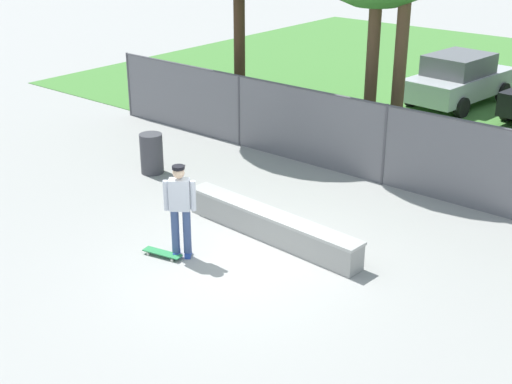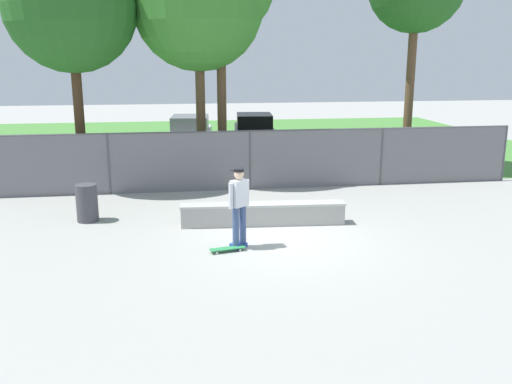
% 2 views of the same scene
% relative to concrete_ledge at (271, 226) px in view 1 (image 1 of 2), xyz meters
% --- Properties ---
extents(ground_plane, '(80.00, 80.00, 0.00)m').
position_rel_concrete_ledge_xyz_m(ground_plane, '(0.20, -1.22, -0.29)').
color(ground_plane, '#9E9E99').
extents(concrete_ledge, '(4.27, 0.75, 0.58)m').
position_rel_concrete_ledge_xyz_m(concrete_ledge, '(0.00, 0.00, 0.00)').
color(concrete_ledge, '#999993').
rests_on(concrete_ledge, ground).
extents(skateboarder, '(0.50, 0.43, 1.84)m').
position_rel_concrete_ledge_xyz_m(skateboarder, '(-0.81, -1.66, 0.74)').
color(skateboarder, '#2647A5').
rests_on(skateboarder, ground).
extents(skateboard, '(0.82, 0.36, 0.09)m').
position_rel_concrete_ledge_xyz_m(skateboard, '(-1.11, -1.90, -0.22)').
color(skateboard, '#2D8C4C').
rests_on(skateboard, ground).
extents(chainlink_fence, '(17.98, 0.07, 1.95)m').
position_rel_concrete_ledge_xyz_m(chainlink_fence, '(0.20, 3.97, 0.77)').
color(chainlink_fence, '#4C4C51').
rests_on(chainlink_fence, ground).
extents(car_silver, '(2.33, 4.36, 1.66)m').
position_rel_concrete_ledge_xyz_m(car_silver, '(-1.49, 11.63, 0.55)').
color(car_silver, '#B7BABF').
rests_on(car_silver, ground).
extents(trash_bin, '(0.56, 0.56, 0.99)m').
position_rel_concrete_ledge_xyz_m(trash_bin, '(-4.54, 1.01, 0.21)').
color(trash_bin, '#3F3F44').
rests_on(trash_bin, ground).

